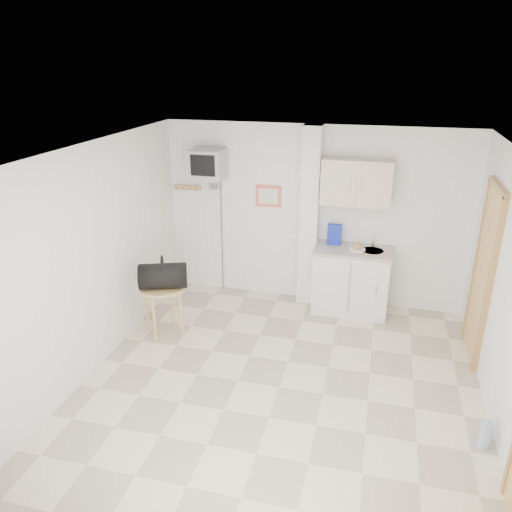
% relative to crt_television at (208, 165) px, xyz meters
% --- Properties ---
extents(ground, '(4.50, 4.50, 0.00)m').
position_rel_crt_television_xyz_m(ground, '(1.45, -2.02, -1.94)').
color(ground, beige).
rests_on(ground, ground).
extents(room_envelope, '(4.24, 4.54, 2.55)m').
position_rel_crt_television_xyz_m(room_envelope, '(1.69, -1.93, -0.40)').
color(room_envelope, white).
rests_on(room_envelope, ground).
extents(kitchenette, '(1.03, 0.58, 2.10)m').
position_rel_crt_television_xyz_m(kitchenette, '(2.02, -0.02, -1.13)').
color(kitchenette, silver).
rests_on(kitchenette, ground).
extents(crt_television, '(0.44, 0.45, 2.15)m').
position_rel_crt_television_xyz_m(crt_television, '(0.00, 0.00, 0.00)').
color(crt_television, slate).
rests_on(crt_television, ground).
extents(round_table, '(0.56, 0.56, 0.67)m').
position_rel_crt_television_xyz_m(round_table, '(-0.20, -1.29, -1.37)').
color(round_table, '#AC884A').
rests_on(round_table, ground).
extents(duffel_bag, '(0.64, 0.49, 0.42)m').
position_rel_crt_television_xyz_m(duffel_bag, '(-0.16, -1.32, -1.10)').
color(duffel_bag, black).
rests_on(duffel_bag, round_table).
extents(water_bottle, '(0.10, 0.10, 0.31)m').
position_rel_crt_television_xyz_m(water_bottle, '(3.43, -2.43, -1.79)').
color(water_bottle, '#90AAC7').
rests_on(water_bottle, ground).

